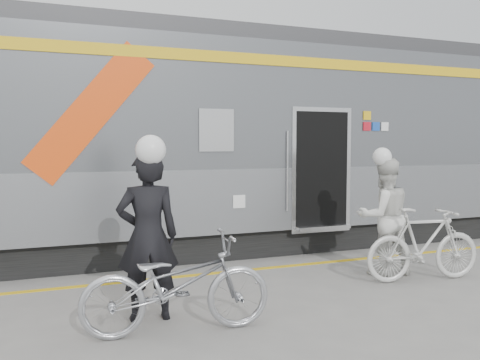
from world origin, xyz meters
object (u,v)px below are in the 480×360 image
bicycle_left (177,284)px  woman (384,216)px  man (148,236)px  bicycle_right (424,244)px

bicycle_left → woman: 3.84m
man → woman: man is taller
bicycle_left → bicycle_right: (3.91, 0.70, 0.01)m
bicycle_left → woman: woman is taller
man → bicycle_left: bearing=115.5°
bicycle_right → man: bearing=100.3°
bicycle_left → man: bearing=25.5°
bicycle_right → bicycle_left: bearing=108.3°
bicycle_left → woman: size_ratio=1.13×
man → woman: (3.81, 0.70, -0.07)m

